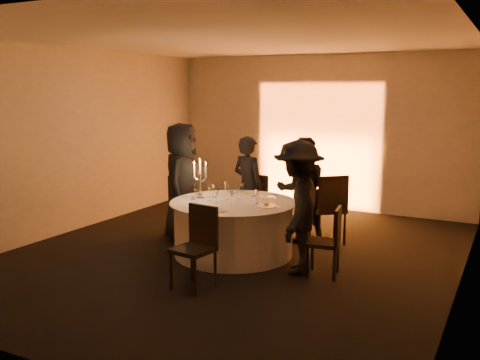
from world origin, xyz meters
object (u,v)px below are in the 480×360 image
at_px(chair_left, 178,199).
at_px(guest_left, 182,182).
at_px(guest_back_left, 248,186).
at_px(coffee_cup, 193,198).
at_px(candelabra, 200,185).
at_px(chair_back_left, 261,199).
at_px(banquet_table, 233,228).
at_px(chair_right, 329,238).
at_px(chair_back_right, 330,205).
at_px(guest_right, 298,207).
at_px(guest_back_right, 302,190).
at_px(chair_front, 197,242).

height_order(chair_left, guest_left, guest_left).
distance_m(guest_back_left, coffee_cup, 1.19).
bearing_deg(guest_left, candelabra, -141.38).
bearing_deg(chair_back_left, coffee_cup, 84.29).
height_order(banquet_table, guest_left, guest_left).
bearing_deg(chair_right, candelabra, -105.44).
height_order(banquet_table, chair_back_right, chair_back_right).
xyz_separation_m(chair_back_left, candelabra, (-0.31, -1.39, 0.43)).
height_order(chair_back_left, candelabra, candelabra).
bearing_deg(coffee_cup, guest_back_left, 75.20).
relative_size(chair_left, guest_right, 0.56).
xyz_separation_m(banquet_table, chair_back_left, (-0.21, 1.34, 0.16)).
distance_m(coffee_cup, candelabra, 0.21).
distance_m(chair_left, guest_right, 2.73).
distance_m(guest_back_left, candelabra, 1.10).
bearing_deg(chair_back_right, chair_left, -30.24).
relative_size(chair_back_left, candelabra, 1.63).
distance_m(chair_left, candelabra, 1.27).
distance_m(guest_back_left, guest_back_right, 0.89).
bearing_deg(chair_left, chair_back_left, -91.93).
xyz_separation_m(chair_front, guest_right, (0.86, 1.04, 0.30)).
bearing_deg(candelabra, chair_back_right, 36.74).
height_order(chair_back_right, guest_back_left, guest_back_left).
height_order(chair_back_left, guest_back_left, guest_back_left).
xyz_separation_m(chair_front, guest_left, (-1.32, 1.65, 0.36)).
relative_size(chair_back_right, guest_back_right, 0.66).
bearing_deg(chair_back_right, coffee_cup, -1.65).
relative_size(chair_right, guest_back_left, 0.55).
xyz_separation_m(chair_left, coffee_cup, (0.86, -0.86, 0.26)).
bearing_deg(guest_back_right, chair_back_left, -48.47).
relative_size(chair_front, guest_back_right, 0.60).
xyz_separation_m(guest_back_right, candelabra, (-1.14, -1.11, 0.16)).
bearing_deg(banquet_table, guest_left, 162.55).
bearing_deg(chair_back_right, guest_back_left, -34.40).
bearing_deg(guest_back_right, coffee_cup, 15.20).
bearing_deg(coffee_cup, chair_back_left, 76.19).
bearing_deg(chair_back_left, chair_front, 107.34).
bearing_deg(candelabra, guest_back_left, 76.79).
xyz_separation_m(chair_back_right, chair_front, (-0.83, -2.43, -0.06)).
height_order(chair_back_right, guest_left, guest_left).
xyz_separation_m(chair_back_left, guest_left, (-0.89, -1.00, 0.37)).
relative_size(banquet_table, guest_back_right, 1.11).
bearing_deg(banquet_table, candelabra, -175.22).
distance_m(guest_left, candelabra, 0.70).
distance_m(banquet_table, chair_front, 1.33).
height_order(chair_back_left, coffee_cup, chair_back_left).
xyz_separation_m(chair_left, chair_back_left, (1.23, 0.62, 0.00)).
bearing_deg(guest_right, guest_left, -119.56).
bearing_deg(chair_back_left, guest_right, 136.90).
bearing_deg(banquet_table, guest_back_left, 105.23).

